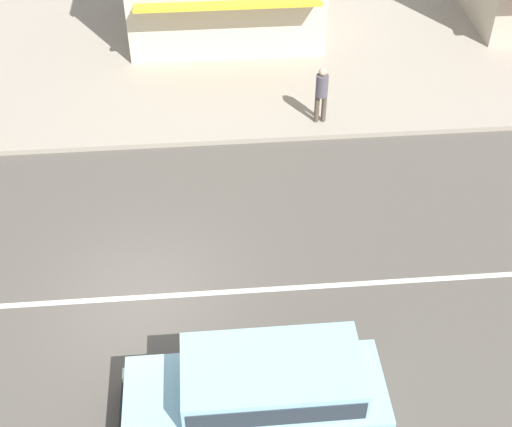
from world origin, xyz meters
The scene contains 5 objects.
ground_plane centered at (0.00, 0.00, 0.00)m, with size 160.00×160.00×0.00m, color #544F47.
lane_centre_stripe centered at (0.00, 0.00, 0.00)m, with size 50.40×0.14×0.01m, color silver.
kerb_strip centered at (0.00, 10.45, 0.07)m, with size 68.00×10.00×0.15m, color #9E9384.
minivan_pale_blue_1 centered at (2.30, -3.13, 0.85)m, with size 4.82×1.96×1.56m.
pedestrian_mid_kerb centered at (4.78, 6.16, 1.15)m, with size 0.34×0.34×1.71m.
Camera 1 is at (1.56, -10.51, 11.68)m, focal length 50.00 mm.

